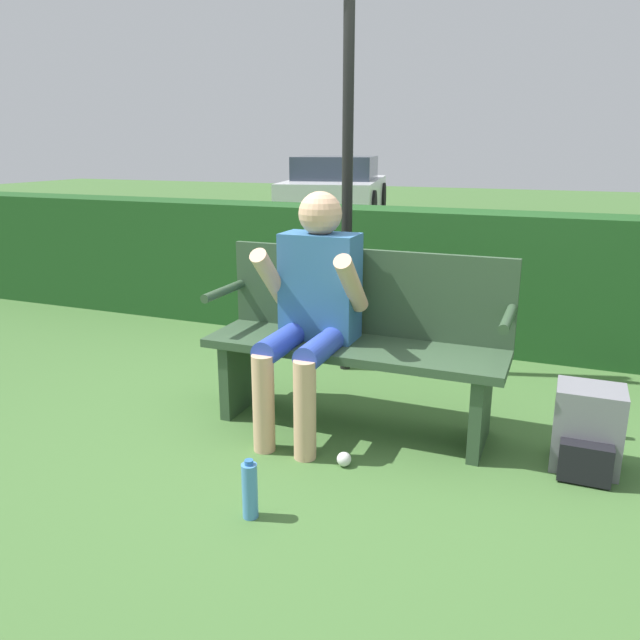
% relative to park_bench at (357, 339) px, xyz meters
% --- Properties ---
extents(ground_plane, '(40.00, 40.00, 0.00)m').
position_rel_park_bench_xyz_m(ground_plane, '(0.00, -0.07, -0.48)').
color(ground_plane, '#426B33').
extents(hedge_back, '(12.00, 0.45, 1.02)m').
position_rel_park_bench_xyz_m(hedge_back, '(0.00, 1.61, 0.03)').
color(hedge_back, '#1E4C1E').
rests_on(hedge_back, ground).
extents(park_bench, '(1.60, 0.46, 0.94)m').
position_rel_park_bench_xyz_m(park_bench, '(0.00, 0.00, 0.00)').
color(park_bench, '#334C33').
rests_on(park_bench, ground).
extents(person_seated, '(0.54, 0.65, 1.26)m').
position_rel_park_bench_xyz_m(person_seated, '(-0.21, -0.13, 0.23)').
color(person_seated, '#336699').
rests_on(person_seated, ground).
extents(backpack, '(0.30, 0.33, 0.40)m').
position_rel_park_bench_xyz_m(backpack, '(1.17, -0.10, -0.28)').
color(backpack, slate).
rests_on(backpack, ground).
extents(water_bottle, '(0.07, 0.07, 0.26)m').
position_rel_park_bench_xyz_m(water_bottle, '(-0.11, -1.05, -0.35)').
color(water_bottle, '#4C8CCC').
rests_on(water_bottle, ground).
extents(signpost, '(0.42, 0.09, 2.66)m').
position_rel_park_bench_xyz_m(signpost, '(-0.34, 0.77, 1.04)').
color(signpost, black).
rests_on(signpost, ground).
extents(parked_car, '(2.52, 4.13, 1.26)m').
position_rel_park_bench_xyz_m(parked_car, '(-3.56, 9.23, 0.14)').
color(parked_car, silver).
rests_on(parked_car, ground).
extents(litter_crumple, '(0.07, 0.07, 0.07)m').
position_rel_park_bench_xyz_m(litter_crumple, '(0.11, -0.51, -0.44)').
color(litter_crumple, silver).
rests_on(litter_crumple, ground).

